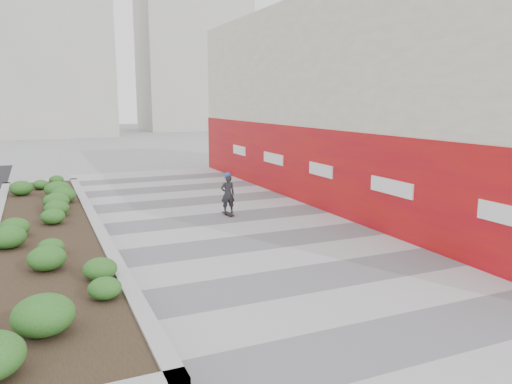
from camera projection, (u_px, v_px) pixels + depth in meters
ground at (358, 307)px, 9.84m from camera, size 160.00×160.00×0.00m
walkway at (288, 263)px, 12.54m from camera, size 8.00×36.00×0.01m
building at (375, 101)px, 19.97m from camera, size 6.04×24.08×8.00m
planter at (46, 232)px, 13.87m from camera, size 3.00×18.00×0.90m
distant_bldg_north_l at (33, 46)px, 55.49m from camera, size 16.00×12.00×20.00m
distant_bldg_north_r at (193, 40)px, 67.58m from camera, size 14.00×10.00×24.00m
manhole_cover at (305, 260)px, 12.74m from camera, size 0.44×0.44×0.01m
skateboarder at (228, 194)px, 17.55m from camera, size 0.53×0.72×1.54m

